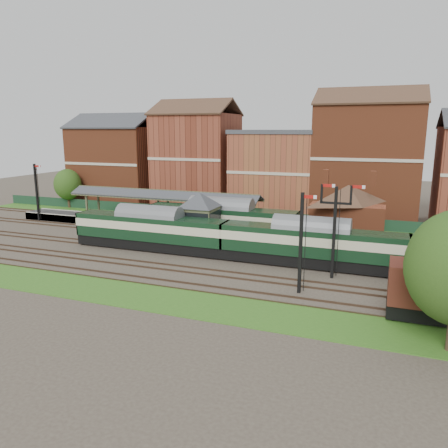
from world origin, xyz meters
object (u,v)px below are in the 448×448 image
(semaphore_bracket, at_px, (335,226))
(goods_van_a, at_px, (443,289))
(dmu_train, at_px, (311,243))
(signal_box, at_px, (200,218))
(platform_railcar, at_px, (221,220))

(semaphore_bracket, bearing_deg, goods_van_a, -39.67)
(semaphore_bracket, xyz_separation_m, dmu_train, (-2.36, 2.50, -2.32))
(signal_box, bearing_deg, goods_van_a, -28.17)
(goods_van_a, bearing_deg, semaphore_bracket, 140.33)
(platform_railcar, bearing_deg, dmu_train, -29.69)
(platform_railcar, bearing_deg, semaphore_bracket, -33.19)
(dmu_train, relative_size, platform_railcar, 2.86)
(goods_van_a, bearing_deg, dmu_train, 138.57)
(signal_box, height_order, platform_railcar, signal_box)
(signal_box, distance_m, platform_railcar, 3.58)
(signal_box, relative_size, platform_railcar, 0.34)
(platform_railcar, bearing_deg, goods_van_a, -35.67)
(dmu_train, bearing_deg, signal_box, 165.62)
(dmu_train, xyz_separation_m, platform_railcar, (-11.40, 6.50, 0.10))
(semaphore_bracket, height_order, platform_railcar, semaphore_bracket)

